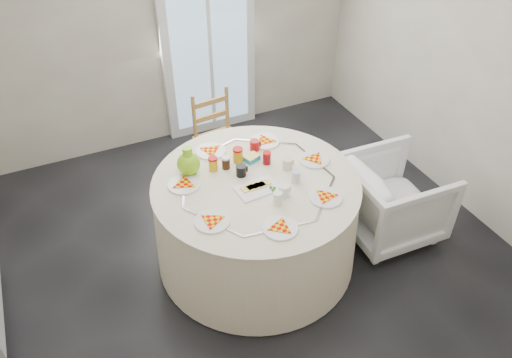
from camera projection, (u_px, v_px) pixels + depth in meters
name	position (u px, v px, depth m)	size (l,w,h in m)	color
floor	(253.00, 251.00, 4.16)	(4.00, 4.00, 0.00)	black
wall_back	(166.00, 18.00, 4.79)	(4.00, 0.02, 2.60)	#BCB5A3
wall_right	(477.00, 62.00, 4.02)	(0.02, 4.00, 2.60)	#BCB5A3
glass_door	(208.00, 38.00, 5.04)	(1.00, 0.08, 2.10)	silver
table	(256.00, 222.00, 3.89)	(1.58, 1.58, 0.80)	#EEE6CA
wooden_chair	(220.00, 138.00, 4.65)	(0.40, 0.38, 0.90)	olive
armchair	(393.00, 195.00, 4.13)	(0.75, 0.70, 0.77)	white
place_settings	(256.00, 182.00, 3.65)	(1.28, 1.28, 0.02)	silver
jar_cluster	(239.00, 162.00, 3.76)	(0.46, 0.23, 0.13)	#80600E
butter_tub	(252.00, 159.00, 3.85)	(0.12, 0.08, 0.05)	#1D93B7
green_pitcher	(188.00, 163.00, 3.67)	(0.17, 0.17, 0.22)	#81C919
cheese_platter	(257.00, 190.00, 3.58)	(0.30, 0.19, 0.04)	beige
mugs_glasses	(270.00, 174.00, 3.66)	(0.57, 0.57, 0.10)	gray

